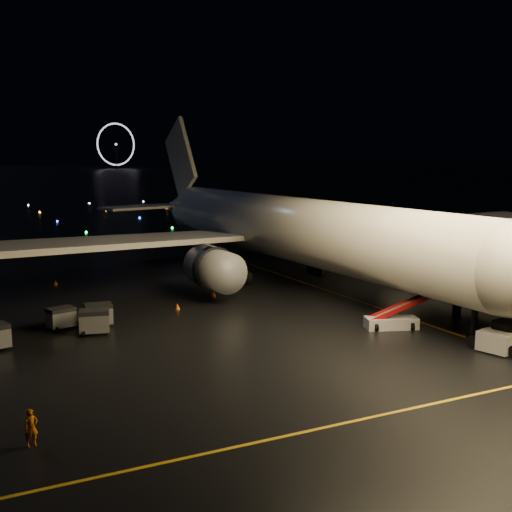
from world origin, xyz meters
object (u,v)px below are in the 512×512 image
object	(u,v)px
pushback_tug	(507,334)
crew_c	(93,313)
crew_a	(31,428)
baggage_cart_2	(61,318)
airliner	(273,192)
baggage_cart_1	(94,322)
baggage_cart_0	(98,315)
belt_loader	(392,311)

from	to	relation	value
pushback_tug	crew_c	xyz separation A→B (m)	(-24.09, 19.87, -0.22)
crew_a	baggage_cart_2	bearing A→B (deg)	62.92
airliner	baggage_cart_2	bearing A→B (deg)	-156.50
crew_c	baggage_cart_1	world-z (taller)	baggage_cart_1
crew_a	baggage_cart_0	world-z (taller)	baggage_cart_0
crew_a	baggage_cart_1	bearing A→B (deg)	55.30
baggage_cart_1	baggage_cart_2	world-z (taller)	baggage_cart_1
pushback_tug	belt_loader	bearing A→B (deg)	101.81
crew_c	baggage_cart_0	world-z (taller)	baggage_cart_0
belt_loader	baggage_cart_0	bearing A→B (deg)	171.15
baggage_cart_0	baggage_cart_2	bearing A→B (deg)	177.39
crew_a	crew_c	xyz separation A→B (m)	(7.39, 21.13, -0.09)
belt_loader	crew_a	distance (m)	29.16
crew_c	baggage_cart_0	distance (m)	1.18
pushback_tug	belt_loader	world-z (taller)	belt_loader
baggage_cart_2	crew_a	bearing A→B (deg)	-118.72
pushback_tug	baggage_cart_2	distance (m)	32.81
pushback_tug	crew_a	xyz separation A→B (m)	(-31.48, -1.26, -0.13)
crew_c	baggage_cart_2	size ratio (longest dim) A/B	0.80
baggage_cart_0	baggage_cart_1	distance (m)	2.38
airliner	crew_a	size ratio (longest dim) A/B	37.34
crew_c	baggage_cart_1	bearing A→B (deg)	-49.36
belt_loader	crew_c	distance (m)	23.64
airliner	baggage_cart_0	size ratio (longest dim) A/B	31.67
belt_loader	baggage_cart_2	distance (m)	25.53
belt_loader	baggage_cart_2	size ratio (longest dim) A/B	2.97
airliner	crew_c	xyz separation A→B (m)	(-22.32, -11.24, -8.60)
crew_a	baggage_cart_2	xyz separation A→B (m)	(4.81, 20.35, -0.05)
crew_a	crew_c	bearing A→B (deg)	56.94
baggage_cart_0	baggage_cart_2	xyz separation A→B (m)	(-2.78, 0.39, -0.05)
airliner	baggage_cart_1	bearing A→B (deg)	-149.70
crew_c	baggage_cart_2	xyz separation A→B (m)	(-2.58, -0.78, 0.05)
baggage_cart_1	pushback_tug	bearing A→B (deg)	-20.82
pushback_tug	crew_a	world-z (taller)	pushback_tug
baggage_cart_0	baggage_cart_1	xyz separation A→B (m)	(-0.81, -2.24, 0.04)
airliner	crew_c	bearing A→B (deg)	-155.53
crew_a	baggage_cart_0	size ratio (longest dim) A/B	0.85
airliner	crew_a	distance (m)	44.76
crew_c	baggage_cart_0	bearing A→B (deg)	-29.55
belt_loader	baggage_cart_0	xyz separation A→B (m)	(-20.12, 10.90, -0.53)
baggage_cart_0	baggage_cart_2	world-z (taller)	baggage_cart_0
baggage_cart_0	crew_c	bearing A→B (deg)	104.93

